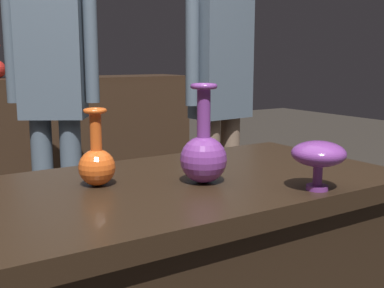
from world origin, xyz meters
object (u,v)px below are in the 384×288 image
at_px(vase_left_accent, 319,155).
at_px(vase_centerpiece, 204,154).
at_px(shelf_vase_right, 80,61).
at_px(visitor_center_back, 53,87).
at_px(visitor_near_right, 221,90).
at_px(vase_tall_behind, 97,162).

bearing_deg(vase_left_accent, vase_centerpiece, 132.81).
relative_size(shelf_vase_right, visitor_center_back, 0.13).
height_order(visitor_center_back, visitor_near_right, visitor_center_back).
xyz_separation_m(vase_centerpiece, shelf_vase_right, (0.48, 2.21, 0.22)).
relative_size(vase_centerpiece, shelf_vase_right, 1.16).
relative_size(shelf_vase_right, visitor_near_right, 0.14).
relative_size(visitor_center_back, visitor_near_right, 1.02).
bearing_deg(vase_left_accent, visitor_near_right, 62.97).
relative_size(vase_tall_behind, shelf_vase_right, 0.89).
bearing_deg(visitor_center_back, vase_centerpiece, 119.14).
relative_size(vase_tall_behind, visitor_center_back, 0.12).
xyz_separation_m(shelf_vase_right, visitor_near_right, (0.40, -1.07, -0.15)).
distance_m(vase_centerpiece, visitor_center_back, 1.46).
height_order(shelf_vase_right, visitor_center_back, visitor_center_back).
bearing_deg(vase_tall_behind, visitor_near_right, 41.97).
bearing_deg(vase_left_accent, vase_tall_behind, 142.84).
distance_m(vase_left_accent, visitor_center_back, 1.67).
bearing_deg(vase_tall_behind, shelf_vase_right, 70.83).
height_order(vase_centerpiece, visitor_center_back, visitor_center_back).
relative_size(vase_tall_behind, vase_left_accent, 1.49).
relative_size(vase_centerpiece, visitor_center_back, 0.16).
height_order(vase_tall_behind, shelf_vase_right, shelf_vase_right).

